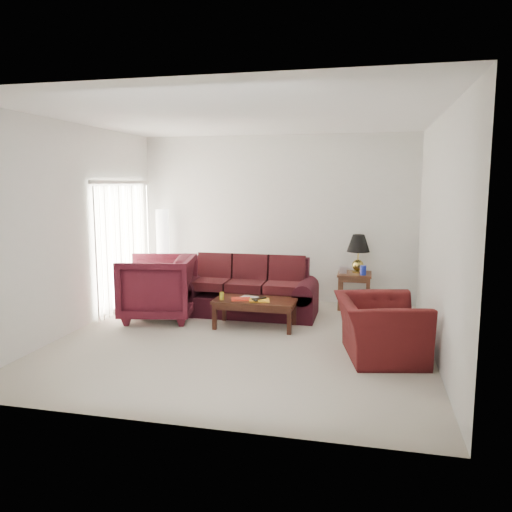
% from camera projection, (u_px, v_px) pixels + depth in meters
% --- Properties ---
extents(floor, '(5.00, 5.00, 0.00)m').
position_uv_depth(floor, '(242.00, 340.00, 6.88)').
color(floor, beige).
rests_on(floor, ground).
extents(blinds, '(0.10, 2.00, 2.16)m').
position_uv_depth(blinds, '(124.00, 246.00, 8.51)').
color(blinds, silver).
rests_on(blinds, ground).
extents(sofa, '(2.30, 1.14, 0.91)m').
position_uv_depth(sofa, '(248.00, 287.00, 8.16)').
color(sofa, black).
rests_on(sofa, ground).
extents(throw_pillow, '(0.41, 0.32, 0.39)m').
position_uv_depth(throw_pillow, '(217.00, 264.00, 9.01)').
color(throw_pillow, black).
rests_on(throw_pillow, sofa).
extents(end_table, '(0.60, 0.60, 0.62)m').
position_uv_depth(end_table, '(354.00, 291.00, 8.59)').
color(end_table, '#54281D').
rests_on(end_table, ground).
extents(table_lamp, '(0.41, 0.41, 0.66)m').
position_uv_depth(table_lamp, '(358.00, 254.00, 8.54)').
color(table_lamp, '#B59638').
rests_on(table_lamp, end_table).
extents(clock, '(0.13, 0.06, 0.13)m').
position_uv_depth(clock, '(343.00, 270.00, 8.49)').
color(clock, white).
rests_on(clock, end_table).
extents(blue_canister, '(0.12, 0.12, 0.16)m').
position_uv_depth(blue_canister, '(363.00, 270.00, 8.34)').
color(blue_canister, '#17279B').
rests_on(blue_canister, end_table).
extents(picture_frame, '(0.14, 0.16, 0.05)m').
position_uv_depth(picture_frame, '(346.00, 267.00, 8.68)').
color(picture_frame, white).
rests_on(picture_frame, end_table).
extents(floor_lamp, '(0.34, 0.34, 1.68)m').
position_uv_depth(floor_lamp, '(163.00, 253.00, 9.35)').
color(floor_lamp, silver).
rests_on(floor_lamp, ground).
extents(armchair_left, '(1.30, 1.28, 1.02)m').
position_uv_depth(armchair_left, '(158.00, 287.00, 7.90)').
color(armchair_left, '#430F1A').
rests_on(armchair_left, ground).
extents(armchair_right, '(1.22, 1.33, 0.74)m').
position_uv_depth(armchair_right, '(380.00, 328.00, 6.15)').
color(armchair_right, '#420F10').
rests_on(armchair_right, ground).
extents(coffee_table, '(1.28, 0.75, 0.43)m').
position_uv_depth(coffee_table, '(255.00, 313.00, 7.46)').
color(coffee_table, black).
rests_on(coffee_table, ground).
extents(magazine_red, '(0.33, 0.29, 0.02)m').
position_uv_depth(magazine_red, '(241.00, 299.00, 7.42)').
color(magazine_red, '#B52212').
rests_on(magazine_red, coffee_table).
extents(magazine_white, '(0.29, 0.24, 0.01)m').
position_uv_depth(magazine_white, '(249.00, 297.00, 7.54)').
color(magazine_white, silver).
rests_on(magazine_white, coffee_table).
extents(magazine_orange, '(0.33, 0.28, 0.02)m').
position_uv_depth(magazine_orange, '(259.00, 300.00, 7.34)').
color(magazine_orange, '#BC8116').
rests_on(magazine_orange, coffee_table).
extents(remote_a, '(0.12, 0.16, 0.02)m').
position_uv_depth(remote_a, '(255.00, 300.00, 7.29)').
color(remote_a, black).
rests_on(remote_a, coffee_table).
extents(remote_b, '(0.15, 0.16, 0.02)m').
position_uv_depth(remote_b, '(261.00, 298.00, 7.39)').
color(remote_b, black).
rests_on(remote_b, coffee_table).
extents(yellow_glass, '(0.08, 0.08, 0.11)m').
position_uv_depth(yellow_glass, '(222.00, 296.00, 7.41)').
color(yellow_glass, gold).
rests_on(yellow_glass, coffee_table).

